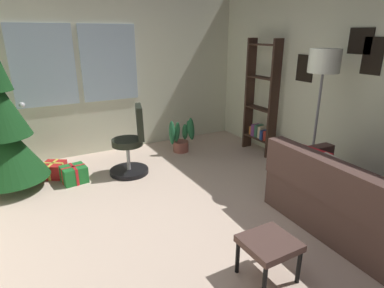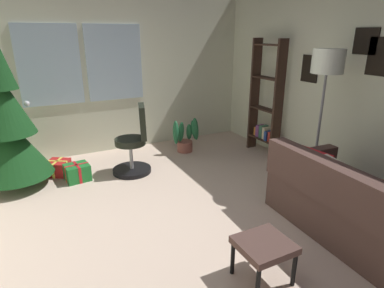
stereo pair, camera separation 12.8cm
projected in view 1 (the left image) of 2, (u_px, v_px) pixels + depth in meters
The scene contains 12 objects.
ground_plane at pixel (183, 236), 3.34m from camera, with size 4.92×5.60×0.10m, color beige.
wall_back_with_windows at pixel (101, 71), 5.21m from camera, with size 4.92×0.12×2.71m.
wall_right_with_frames at pixel (359, 83), 4.03m from camera, with size 0.12×5.60×2.71m.
couch at pixel (380, 211), 3.15m from camera, with size 1.58×2.02×0.82m.
footstool at pixel (269, 246), 2.61m from camera, with size 0.42×0.40×0.37m.
holiday_tree at pixel (2, 127), 3.97m from camera, with size 0.94×0.94×2.55m.
gift_box_red at pixel (54, 170), 4.57m from camera, with size 0.40×0.40×0.21m.
gift_box_green at pixel (74, 174), 4.40m from camera, with size 0.35×0.33×0.24m.
office_chair at pixel (131, 147), 4.60m from camera, with size 0.56×0.56×1.00m.
bookshelf at pixel (261, 105), 5.31m from camera, with size 0.18×0.64×1.88m.
floor_lamp at pixel (323, 71), 3.83m from camera, with size 0.37×0.37×1.78m.
potted_plant at pixel (182, 137), 5.49m from camera, with size 0.53×0.29×0.62m.
Camera 1 is at (-1.30, -2.52, 1.96)m, focal length 29.95 mm.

